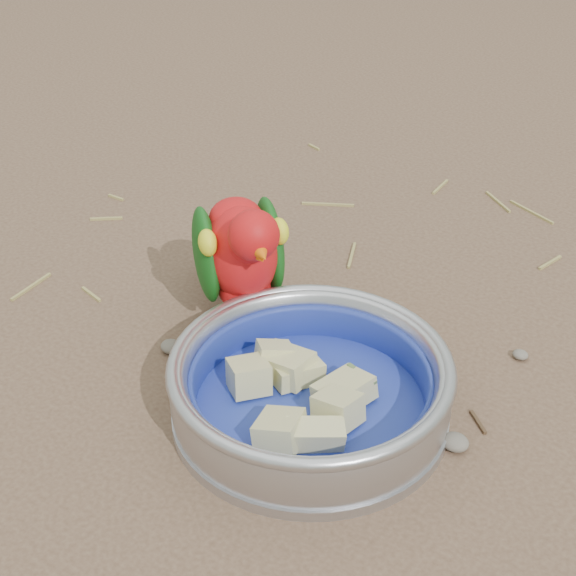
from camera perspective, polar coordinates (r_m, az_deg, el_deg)
The scene contains 6 objects.
ground at distance 0.82m, azimuth 2.86°, elevation -5.69°, with size 60.00×60.00×0.00m, color brown.
food_bowl at distance 0.77m, azimuth 1.43°, elevation -7.88°, with size 0.24×0.24×0.02m, color #B2B2BA.
bowl_wall at distance 0.75m, azimuth 1.46°, elevation -6.17°, with size 0.24×0.24×0.04m, color #B2B2BA, non-canonical shape.
fruit_wedges at distance 0.76m, azimuth 1.46°, elevation -6.57°, with size 0.14×0.14×0.03m, color #CCC586, non-canonical shape.
lory_parrot at distance 0.85m, azimuth -2.99°, elevation 1.57°, with size 0.09×0.18×0.15m, color red, non-canonical shape.
ground_debris at distance 0.84m, azimuth 1.94°, elevation -4.43°, with size 0.90×0.80×0.01m, color #9D8F50, non-canonical shape.
Camera 1 is at (0.37, -0.52, 0.52)m, focal length 55.00 mm.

